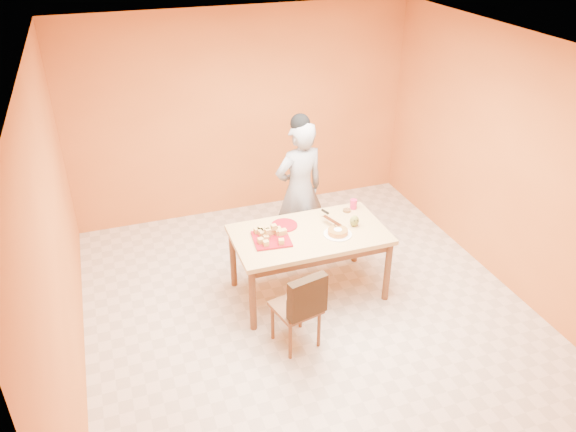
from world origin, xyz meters
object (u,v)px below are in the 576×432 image
object	(u,v)px
egg_ornament	(354,221)
checker_tin	(347,210)
pastry_platter	(271,239)
magenta_glass	(353,204)
dining_table	(309,240)
red_dinner_plate	(284,225)
dining_chair	(296,306)
person	(299,190)
sponge_cake	(338,232)

from	to	relation	value
egg_ornament	checker_tin	distance (m)	0.33
pastry_platter	magenta_glass	bearing A→B (deg)	17.22
dining_table	egg_ornament	world-z (taller)	egg_ornament
dining_table	egg_ornament	distance (m)	0.52
red_dinner_plate	magenta_glass	bearing A→B (deg)	7.31
dining_chair	checker_tin	size ratio (longest dim) A/B	9.95
pastry_platter	magenta_glass	world-z (taller)	magenta_glass
dining_chair	pastry_platter	size ratio (longest dim) A/B	2.38
person	sponge_cake	xyz separation A→B (m)	(0.08, -0.93, -0.05)
person	checker_tin	bearing A→B (deg)	116.80
dining_chair	sponge_cake	world-z (taller)	dining_chair
egg_ornament	pastry_platter	bearing A→B (deg)	-172.12
dining_chair	sponge_cake	size ratio (longest dim) A/B	4.19
red_dinner_plate	sponge_cake	xyz separation A→B (m)	(0.46, -0.35, 0.03)
dining_chair	sponge_cake	bearing A→B (deg)	29.19
dining_chair	sponge_cake	distance (m)	0.96
dining_table	pastry_platter	size ratio (longest dim) A/B	4.36
dining_chair	checker_tin	world-z (taller)	dining_chair
red_dinner_plate	sponge_cake	world-z (taller)	sponge_cake
pastry_platter	sponge_cake	bearing A→B (deg)	-10.71
person	red_dinner_plate	distance (m)	0.69
magenta_glass	checker_tin	size ratio (longest dim) A/B	1.25
dining_chair	magenta_glass	bearing A→B (deg)	32.30
dining_table	checker_tin	distance (m)	0.63
pastry_platter	red_dinner_plate	world-z (taller)	pastry_platter
dining_table	sponge_cake	size ratio (longest dim) A/B	7.66
pastry_platter	egg_ornament	distance (m)	0.91
dining_chair	person	distance (m)	1.68
pastry_platter	red_dinner_plate	bearing A→B (deg)	45.82
pastry_platter	red_dinner_plate	size ratio (longest dim) A/B	1.32
pastry_platter	sponge_cake	size ratio (longest dim) A/B	1.76
sponge_cake	magenta_glass	distance (m)	0.60
sponge_cake	checker_tin	bearing A→B (deg)	55.14
person	egg_ornament	xyz separation A→B (m)	(0.32, -0.82, -0.02)
checker_tin	magenta_glass	bearing A→B (deg)	21.69
dining_chair	red_dinner_plate	world-z (taller)	dining_chair
dining_chair	egg_ornament	distance (m)	1.20
person	sponge_cake	bearing A→B (deg)	85.20
pastry_platter	magenta_glass	xyz separation A→B (m)	(1.07, 0.33, 0.04)
person	egg_ornament	size ratio (longest dim) A/B	13.34
person	magenta_glass	xyz separation A→B (m)	(0.47, -0.47, -0.03)
dining_table	sponge_cake	bearing A→B (deg)	-27.08
dining_table	dining_chair	distance (m)	0.87
egg_ornament	dining_table	bearing A→B (deg)	-174.07
dining_table	dining_chair	world-z (taller)	dining_chair
dining_table	magenta_glass	world-z (taller)	magenta_glass
dining_table	pastry_platter	world-z (taller)	pastry_platter
pastry_platter	red_dinner_plate	xyz separation A→B (m)	(0.22, 0.22, -0.00)
egg_ornament	magenta_glass	size ratio (longest dim) A/B	1.15
magenta_glass	pastry_platter	bearing A→B (deg)	-162.78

